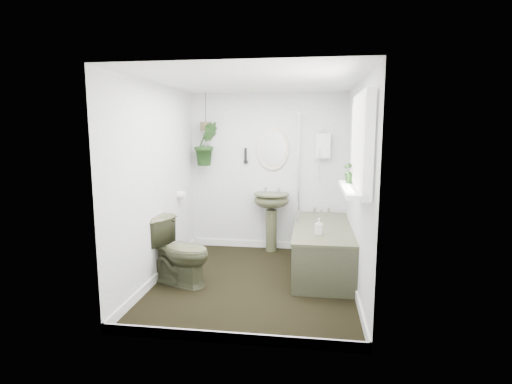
# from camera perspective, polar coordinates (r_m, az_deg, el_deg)

# --- Properties ---
(floor) EXTENTS (2.30, 2.80, 0.02)m
(floor) POSITION_cam_1_polar(r_m,az_deg,el_deg) (4.83, -0.25, -12.79)
(floor) COLOR black
(floor) RESTS_ON ground
(ceiling) EXTENTS (2.30, 2.80, 0.02)m
(ceiling) POSITION_cam_1_polar(r_m,az_deg,el_deg) (4.52, -0.27, 15.67)
(ceiling) COLOR white
(ceiling) RESTS_ON ground
(wall_back) EXTENTS (2.30, 0.02, 2.30)m
(wall_back) POSITION_cam_1_polar(r_m,az_deg,el_deg) (5.92, 1.69, 2.83)
(wall_back) COLOR white
(wall_back) RESTS_ON ground
(wall_front) EXTENTS (2.30, 0.02, 2.30)m
(wall_front) POSITION_cam_1_polar(r_m,az_deg,el_deg) (3.17, -3.92, -2.55)
(wall_front) COLOR white
(wall_front) RESTS_ON ground
(wall_left) EXTENTS (0.02, 2.80, 2.30)m
(wall_left) POSITION_cam_1_polar(r_m,az_deg,el_deg) (4.84, -13.99, 1.19)
(wall_left) COLOR white
(wall_left) RESTS_ON ground
(wall_right) EXTENTS (0.02, 2.80, 2.30)m
(wall_right) POSITION_cam_1_polar(r_m,az_deg,el_deg) (4.52, 14.46, 0.64)
(wall_right) COLOR white
(wall_right) RESTS_ON ground
(skirting) EXTENTS (2.30, 2.80, 0.10)m
(skirting) POSITION_cam_1_polar(r_m,az_deg,el_deg) (4.81, -0.25, -12.13)
(skirting) COLOR white
(skirting) RESTS_ON floor
(bathtub) EXTENTS (0.72, 1.72, 0.58)m
(bathtub) POSITION_cam_1_polar(r_m,az_deg,el_deg) (5.17, 9.46, -7.95)
(bathtub) COLOR #44482F
(bathtub) RESTS_ON floor
(bath_screen) EXTENTS (0.04, 0.72, 1.40)m
(bath_screen) POSITION_cam_1_polar(r_m,az_deg,el_deg) (5.46, 6.13, 3.64)
(bath_screen) COLOR silver
(bath_screen) RESTS_ON bathtub
(shower_box) EXTENTS (0.20, 0.10, 0.35)m
(shower_box) POSITION_cam_1_polar(r_m,az_deg,el_deg) (5.79, 9.58, 6.54)
(shower_box) COLOR white
(shower_box) RESTS_ON wall_back
(oval_mirror) EXTENTS (0.46, 0.03, 0.62)m
(oval_mirror) POSITION_cam_1_polar(r_m,az_deg,el_deg) (5.85, 2.40, 6.19)
(oval_mirror) COLOR beige
(oval_mirror) RESTS_ON wall_back
(wall_sconce) EXTENTS (0.04, 0.04, 0.22)m
(wall_sconce) POSITION_cam_1_polar(r_m,az_deg,el_deg) (5.90, -1.50, 5.24)
(wall_sconce) COLOR black
(wall_sconce) RESTS_ON wall_back
(toilet_roll_holder) EXTENTS (0.11, 0.11, 0.11)m
(toilet_roll_holder) POSITION_cam_1_polar(r_m,az_deg,el_deg) (5.50, -10.61, -0.42)
(toilet_roll_holder) COLOR white
(toilet_roll_holder) RESTS_ON wall_left
(window_recess) EXTENTS (0.08, 1.00, 0.90)m
(window_recess) POSITION_cam_1_polar(r_m,az_deg,el_deg) (3.77, 14.87, 6.68)
(window_recess) COLOR white
(window_recess) RESTS_ON wall_right
(window_sill) EXTENTS (0.18, 1.00, 0.04)m
(window_sill) POSITION_cam_1_polar(r_m,az_deg,el_deg) (3.80, 13.57, 0.38)
(window_sill) COLOR white
(window_sill) RESTS_ON wall_right
(window_blinds) EXTENTS (0.01, 0.86, 0.76)m
(window_blinds) POSITION_cam_1_polar(r_m,az_deg,el_deg) (3.77, 14.18, 6.70)
(window_blinds) COLOR white
(window_blinds) RESTS_ON wall_right
(toilet) EXTENTS (0.87, 0.68, 0.78)m
(toilet) POSITION_cam_1_polar(r_m,az_deg,el_deg) (4.74, -10.87, -8.27)
(toilet) COLOR #44482F
(toilet) RESTS_ON floor
(pedestal_sink) EXTENTS (0.56, 0.50, 0.87)m
(pedestal_sink) POSITION_cam_1_polar(r_m,az_deg,el_deg) (5.87, 2.21, -4.31)
(pedestal_sink) COLOR #44482F
(pedestal_sink) RESTS_ON floor
(sill_plant) EXTENTS (0.28, 0.26, 0.25)m
(sill_plant) POSITION_cam_1_polar(r_m,az_deg,el_deg) (4.08, 13.63, 3.00)
(sill_plant) COLOR black
(sill_plant) RESTS_ON window_sill
(hanging_plant) EXTENTS (0.44, 0.42, 0.63)m
(hanging_plant) POSITION_cam_1_polar(r_m,az_deg,el_deg) (5.90, -7.13, 6.83)
(hanging_plant) COLOR black
(hanging_plant) RESTS_ON ceiling
(soap_bottle) EXTENTS (0.10, 0.10, 0.19)m
(soap_bottle) POSITION_cam_1_polar(r_m,az_deg,el_deg) (4.67, 8.96, -4.87)
(soap_bottle) COLOR black
(soap_bottle) RESTS_ON bathtub
(hanging_pot) EXTENTS (0.16, 0.16, 0.12)m
(hanging_pot) POSITION_cam_1_polar(r_m,az_deg,el_deg) (5.90, -7.18, 9.31)
(hanging_pot) COLOR brown
(hanging_pot) RESTS_ON ceiling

